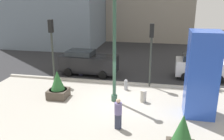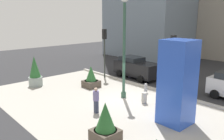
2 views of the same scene
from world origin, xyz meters
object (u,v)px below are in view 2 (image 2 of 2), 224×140
at_px(concrete_bollard, 144,98).
at_px(pedestrian_on_sidewalk, 96,99).
at_px(lamp_post, 124,51).
at_px(pedestrian_by_curb, 130,68).
at_px(car_far_lane, 136,68).
at_px(art_pillar_blue, 177,83).
at_px(traffic_light_corner, 173,55).
at_px(traffic_light_far_side, 104,45).
at_px(potted_plant_curbside, 35,73).
at_px(fire_hydrant, 146,88).
at_px(potted_plant_mid_plaza, 105,124).
at_px(potted_plant_near_right, 91,78).

height_order(concrete_bollard, pedestrian_on_sidewalk, pedestrian_on_sidewalk).
height_order(lamp_post, pedestrian_on_sidewalk, lamp_post).
relative_size(lamp_post, pedestrian_by_curb, 4.01).
xyz_separation_m(car_far_lane, pedestrian_on_sidewalk, (3.86, -7.89, -0.10)).
bearing_deg(art_pillar_blue, pedestrian_by_curb, 147.95).
bearing_deg(car_far_lane, pedestrian_on_sidewalk, -63.96).
xyz_separation_m(traffic_light_corner, pedestrian_on_sidewalk, (-1.16, -6.06, -2.10)).
relative_size(art_pillar_blue, traffic_light_far_side, 1.00).
bearing_deg(potted_plant_curbside, art_pillar_blue, 12.50).
bearing_deg(fire_hydrant, traffic_light_corner, 32.99).
height_order(lamp_post, concrete_bollard, lamp_post).
xyz_separation_m(traffic_light_far_side, traffic_light_corner, (6.93, 0.42, -0.10)).
xyz_separation_m(potted_plant_mid_plaza, traffic_light_corner, (-1.65, 7.76, 2.11)).
distance_m(fire_hydrant, traffic_light_corner, 3.17).
bearing_deg(potted_plant_near_right, potted_plant_mid_plaza, -33.02).
height_order(potted_plant_near_right, concrete_bollard, potted_plant_near_right).
bearing_deg(traffic_light_far_side, lamp_post, -26.74).
bearing_deg(traffic_light_far_side, fire_hydrant, -5.99).
bearing_deg(potted_plant_mid_plaza, lamp_post, 126.74).
bearing_deg(potted_plant_near_right, lamp_post, 3.12).
distance_m(potted_plant_curbside, pedestrian_by_curb, 8.46).
bearing_deg(pedestrian_by_curb, car_far_lane, 40.22).
relative_size(potted_plant_curbside, fire_hydrant, 3.36).
distance_m(lamp_post, potted_plant_near_right, 4.38).
distance_m(potted_plant_curbside, potted_plant_near_right, 4.66).
distance_m(lamp_post, car_far_lane, 6.14).
relative_size(potted_plant_near_right, pedestrian_on_sidewalk, 1.12).
bearing_deg(pedestrian_by_curb, pedestrian_on_sidewalk, -59.96).
height_order(lamp_post, car_far_lane, lamp_post).
height_order(potted_plant_mid_plaza, fire_hydrant, potted_plant_mid_plaza).
relative_size(traffic_light_corner, pedestrian_on_sidewalk, 2.78).
xyz_separation_m(concrete_bollard, traffic_light_far_side, (-6.72, 2.31, 2.70)).
height_order(fire_hydrant, traffic_light_corner, traffic_light_corner).
bearing_deg(concrete_bollard, lamp_post, -173.55).
relative_size(lamp_post, traffic_light_corner, 1.56).
bearing_deg(traffic_light_far_side, pedestrian_on_sidewalk, -44.34).
relative_size(traffic_light_corner, pedestrian_by_curb, 2.56).
relative_size(art_pillar_blue, concrete_bollard, 6.03).
xyz_separation_m(lamp_post, pedestrian_by_curb, (-3.54, 4.36, -2.39)).
height_order(potted_plant_mid_plaza, concrete_bollard, potted_plant_mid_plaza).
bearing_deg(art_pillar_blue, traffic_light_corner, 126.60).
distance_m(lamp_post, potted_plant_mid_plaza, 6.51).
bearing_deg(potted_plant_curbside, potted_plant_mid_plaza, -7.73).
relative_size(fire_hydrant, pedestrian_on_sidewalk, 0.48).
bearing_deg(potted_plant_mid_plaza, potted_plant_curbside, 172.27).
distance_m(art_pillar_blue, traffic_light_corner, 4.73).
height_order(lamp_post, pedestrian_by_curb, lamp_post).
bearing_deg(pedestrian_on_sidewalk, pedestrian_by_curb, 120.04).
bearing_deg(fire_hydrant, art_pillar_blue, -32.67).
relative_size(fire_hydrant, traffic_light_far_side, 0.17).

